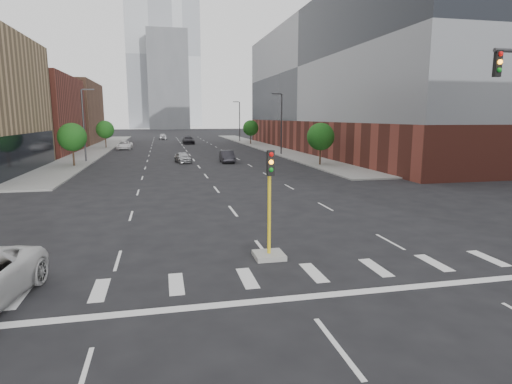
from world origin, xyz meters
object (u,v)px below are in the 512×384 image
object	(u,v)px
car_near_left	(183,157)
car_distant	(163,136)
car_mid_right	(227,156)
car_deep_right	(188,140)
median_traffic_signal	(269,235)
car_far_left	(125,145)

from	to	relation	value
car_near_left	car_distant	xyz separation A→B (m)	(-2.06, 57.40, 0.08)
car_mid_right	car_deep_right	world-z (taller)	car_deep_right
car_mid_right	car_distant	xyz separation A→B (m)	(-7.54, 58.12, 0.02)
median_traffic_signal	car_mid_right	distance (m)	37.36
car_mid_right	car_deep_right	bearing A→B (deg)	95.17
median_traffic_signal	car_distant	size ratio (longest dim) A/B	0.99
car_near_left	car_distant	bearing A→B (deg)	82.94
car_mid_right	car_distant	world-z (taller)	car_distant
car_near_left	car_deep_right	xyz separation A→B (m)	(3.07, 37.90, 0.12)
car_near_left	car_deep_right	bearing A→B (deg)	76.26
car_mid_right	car_distant	size ratio (longest dim) A/B	1.01
car_distant	car_deep_right	bearing A→B (deg)	-74.47
median_traffic_signal	car_deep_right	xyz separation A→B (m)	(1.50, 75.78, -0.18)
car_near_left	car_deep_right	distance (m)	38.02
car_distant	median_traffic_signal	bearing A→B (deg)	-87.03
car_mid_right	car_far_left	size ratio (longest dim) A/B	0.85
car_far_left	car_distant	size ratio (longest dim) A/B	1.18
car_distant	car_far_left	bearing A→B (deg)	-101.17
car_far_left	car_distant	bearing A→B (deg)	80.18
car_deep_right	car_distant	distance (m)	20.16
car_far_left	car_distant	xyz separation A→B (m)	(6.87, 32.44, 0.03)
car_near_left	car_distant	size ratio (longest dim) A/B	0.89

